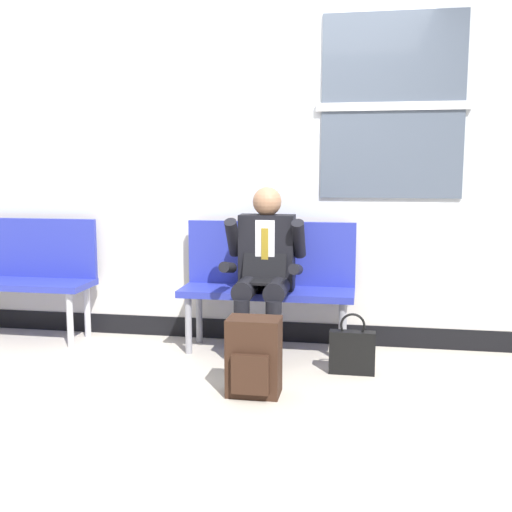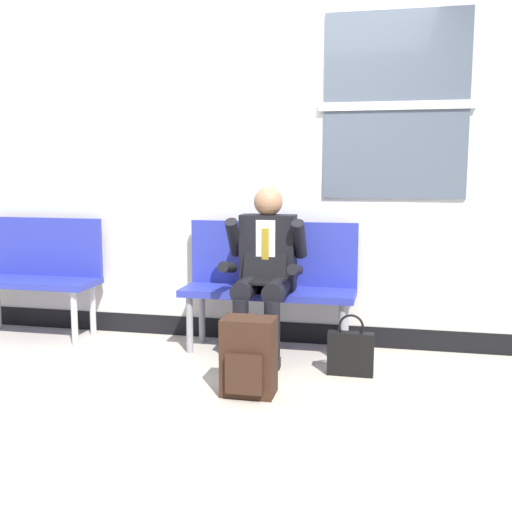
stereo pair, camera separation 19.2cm
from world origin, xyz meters
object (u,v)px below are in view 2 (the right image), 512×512
Objects in this scene: person_seated at (265,268)px; backpack at (249,357)px; handbag at (351,352)px; bench_with_person at (270,277)px; bench_empty at (37,269)px.

person_seated is 2.58× the size of backpack.
handbag is (0.58, 0.50, -0.08)m from backpack.
backpack is 1.15× the size of handbag.
backpack is (0.06, -0.97, -0.32)m from bench_with_person.
bench_empty is 2.52× the size of handbag.
bench_with_person is at bearing 0.06° from bench_empty.
backpack is at bearing -86.25° from bench_with_person.
bench_with_person is at bearing 90.00° from person_seated.
bench_empty is at bearing 174.02° from person_seated.
backpack is at bearing -25.89° from bench_empty.
bench_empty is 2.25m from backpack.
bench_with_person is 1.94m from bench_empty.
bench_empty reaches higher than handbag.
bench_empty is at bearing -179.94° from bench_with_person.
handbag is at bearing -23.02° from person_seated.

